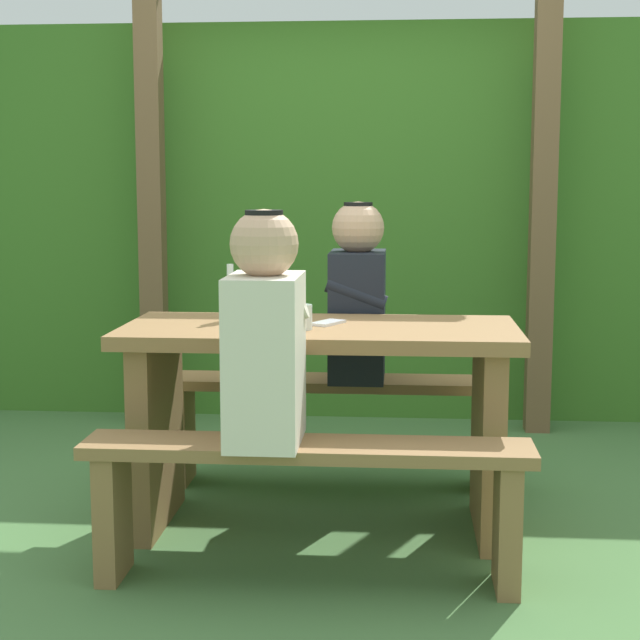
# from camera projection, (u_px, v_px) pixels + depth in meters

# --- Properties ---
(ground_plane) EXTENTS (12.00, 12.00, 0.00)m
(ground_plane) POSITION_uv_depth(u_px,v_px,m) (320.00, 527.00, 3.68)
(ground_plane) COLOR #48723E
(hedge_backdrop) EXTENTS (6.40, 0.67, 2.06)m
(hedge_backdrop) POSITION_uv_depth(u_px,v_px,m) (350.00, 221.00, 5.57)
(hedge_backdrop) COLOR #3B7024
(hedge_backdrop) RESTS_ON ground_plane
(pergola_post_left) EXTENTS (0.12, 0.12, 2.19)m
(pergola_post_left) POSITION_uv_depth(u_px,v_px,m) (152.00, 211.00, 5.10)
(pergola_post_left) COLOR brown
(pergola_post_left) RESTS_ON ground_plane
(pergola_post_right) EXTENTS (0.12, 0.12, 2.19)m
(pergola_post_right) POSITION_uv_depth(u_px,v_px,m) (543.00, 213.00, 4.94)
(pergola_post_right) COLOR brown
(pergola_post_right) RESTS_ON ground_plane
(picnic_table) EXTENTS (1.40, 0.64, 0.75)m
(picnic_table) POSITION_uv_depth(u_px,v_px,m) (320.00, 391.00, 3.61)
(picnic_table) COLOR olive
(picnic_table) RESTS_ON ground_plane
(bench_near) EXTENTS (1.40, 0.24, 0.45)m
(bench_near) POSITION_uv_depth(u_px,v_px,m) (307.00, 483.00, 3.13)
(bench_near) COLOR olive
(bench_near) RESTS_ON ground_plane
(bench_far) EXTENTS (1.40, 0.24, 0.45)m
(bench_far) POSITION_uv_depth(u_px,v_px,m) (330.00, 409.00, 4.14)
(bench_far) COLOR olive
(bench_far) RESTS_ON ground_plane
(person_white_shirt) EXTENTS (0.25, 0.35, 0.72)m
(person_white_shirt) POSITION_uv_depth(u_px,v_px,m) (265.00, 336.00, 3.08)
(person_white_shirt) COLOR silver
(person_white_shirt) RESTS_ON bench_near
(person_black_coat) EXTENTS (0.25, 0.35, 0.72)m
(person_black_coat) POSITION_uv_depth(u_px,v_px,m) (358.00, 298.00, 4.06)
(person_black_coat) COLOR black
(person_black_coat) RESTS_ON bench_far
(drinking_glass) EXTENTS (0.07, 0.07, 0.09)m
(drinking_glass) POSITION_uv_depth(u_px,v_px,m) (302.00, 317.00, 3.48)
(drinking_glass) COLOR silver
(drinking_glass) RESTS_ON picnic_table
(bottle_left) EXTENTS (0.06, 0.06, 0.21)m
(bottle_left) POSITION_uv_depth(u_px,v_px,m) (230.00, 298.00, 3.69)
(bottle_left) COLOR silver
(bottle_left) RESTS_ON picnic_table
(bottle_right) EXTENTS (0.06, 0.06, 0.24)m
(bottle_right) POSITION_uv_depth(u_px,v_px,m) (263.00, 302.00, 3.50)
(bottle_right) COLOR silver
(bottle_right) RESTS_ON picnic_table
(cell_phone) EXTENTS (0.13, 0.16, 0.01)m
(cell_phone) POSITION_uv_depth(u_px,v_px,m) (328.00, 323.00, 3.61)
(cell_phone) COLOR silver
(cell_phone) RESTS_ON picnic_table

